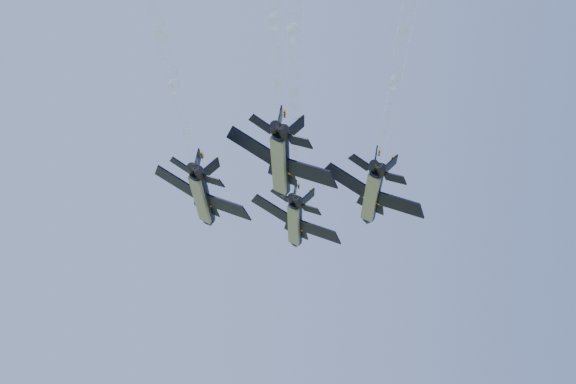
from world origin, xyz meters
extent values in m
cylinder|color=black|center=(5.80, 12.26, 104.38)|extent=(5.07, 13.09, 2.24)
cone|color=black|center=(7.52, 19.79, 104.38)|extent=(2.75, 2.97, 2.24)
ellipsoid|color=black|center=(6.79, 15.44, 104.85)|extent=(1.71, 2.55, 1.16)
cube|color=gray|center=(5.51, 12.33, 103.82)|extent=(4.04, 11.63, 1.08)
cube|color=black|center=(2.74, 12.16, 105.87)|extent=(5.31, 3.56, 2.84)
cube|color=#FFB90D|center=(3.16, 13.77, 105.95)|extent=(4.94, 0.78, 2.79)
cube|color=black|center=(8.43, 10.86, 102.72)|extent=(5.94, 5.27, 2.84)
cube|color=#FFB90D|center=(8.84, 12.47, 102.81)|extent=(4.40, 2.82, 2.79)
cube|color=black|center=(2.67, 6.65, 105.35)|extent=(2.51, 1.90, 1.32)
cube|color=black|center=(6.18, 5.85, 103.41)|extent=(2.77, 2.59, 1.32)
cube|color=black|center=(4.50, 6.93, 105.97)|extent=(1.07, 2.23, 2.52)
cube|color=black|center=(5.92, 6.61, 105.19)|extent=(2.37, 2.52, 1.86)
cylinder|color=black|center=(3.86, 5.68, 104.50)|extent=(1.68, 1.46, 1.45)
cylinder|color=black|center=(4.61, 5.51, 104.09)|extent=(1.68, 1.46, 1.45)
cylinder|color=black|center=(-6.76, 4.24, 104.38)|extent=(5.07, 13.09, 2.24)
cone|color=black|center=(-5.04, 11.77, 104.38)|extent=(2.75, 2.97, 2.24)
ellipsoid|color=black|center=(-5.77, 7.41, 104.85)|extent=(1.71, 2.55, 1.16)
cube|color=gray|center=(-7.05, 4.30, 103.82)|extent=(4.04, 11.63, 1.08)
cube|color=black|center=(-9.82, 4.14, 105.87)|extent=(5.31, 3.56, 2.84)
cube|color=#FFB90D|center=(-9.40, 5.74, 105.95)|extent=(4.94, 0.78, 2.79)
cube|color=black|center=(-4.13, 2.84, 102.72)|extent=(5.94, 5.27, 2.84)
cube|color=#FFB90D|center=(-3.72, 4.44, 102.81)|extent=(4.40, 2.82, 2.79)
cube|color=black|center=(-9.89, -1.37, 105.35)|extent=(2.51, 1.90, 1.32)
cube|color=black|center=(-6.38, -2.18, 103.41)|extent=(2.77, 2.59, 1.32)
cube|color=black|center=(-8.06, -1.09, 105.97)|extent=(1.07, 2.23, 2.52)
cube|color=black|center=(-6.64, -1.42, 105.19)|extent=(2.37, 2.52, 1.86)
cylinder|color=black|center=(-8.70, -2.34, 104.50)|extent=(1.68, 1.46, 1.45)
cylinder|color=black|center=(-7.95, -2.52, 104.09)|extent=(1.68, 1.46, 1.45)
cylinder|color=black|center=(12.37, -0.17, 104.38)|extent=(5.07, 13.09, 2.24)
cone|color=black|center=(14.09, 7.36, 104.38)|extent=(2.75, 2.97, 2.24)
ellipsoid|color=black|center=(13.35, 3.00, 104.85)|extent=(1.71, 2.55, 1.16)
cube|color=gray|center=(12.07, -0.11, 103.82)|extent=(4.04, 11.63, 1.08)
cube|color=black|center=(9.31, -0.27, 105.87)|extent=(5.31, 3.56, 2.84)
cube|color=#FFB90D|center=(9.72, 1.33, 105.95)|extent=(4.94, 0.78, 2.79)
cube|color=black|center=(14.99, -1.57, 102.72)|extent=(5.94, 5.27, 2.84)
cube|color=#FFB90D|center=(15.40, 0.03, 102.81)|extent=(4.40, 2.82, 2.79)
cube|color=black|center=(9.24, -5.79, 105.35)|extent=(2.51, 1.90, 1.32)
cube|color=black|center=(12.75, -6.59, 103.41)|extent=(2.77, 2.59, 1.32)
cube|color=black|center=(11.07, -5.50, 105.97)|extent=(1.07, 2.23, 2.52)
cube|color=black|center=(12.49, -5.83, 105.19)|extent=(2.37, 2.52, 1.86)
cylinder|color=black|center=(10.42, -6.75, 104.50)|extent=(1.68, 1.46, 1.45)
cylinder|color=black|center=(11.17, -6.93, 104.09)|extent=(1.68, 1.46, 1.45)
cylinder|color=black|center=(0.26, -8.35, 104.38)|extent=(5.07, 13.09, 2.24)
cone|color=black|center=(1.98, -0.82, 104.38)|extent=(2.75, 2.97, 2.24)
ellipsoid|color=black|center=(1.25, -5.18, 104.85)|extent=(1.71, 2.55, 1.16)
cube|color=gray|center=(-0.03, -8.28, 103.82)|extent=(4.04, 11.63, 1.08)
cube|color=black|center=(-2.80, -8.45, 105.87)|extent=(5.31, 3.56, 2.84)
cube|color=#FFB90D|center=(-2.38, -6.85, 105.95)|extent=(4.94, 0.78, 2.79)
cube|color=black|center=(2.88, -9.75, 102.72)|extent=(5.94, 5.27, 2.84)
cube|color=#FFB90D|center=(3.30, -8.15, 102.81)|extent=(4.40, 2.82, 2.79)
cube|color=black|center=(-2.87, -13.96, 105.35)|extent=(2.51, 1.90, 1.32)
cube|color=black|center=(0.64, -14.76, 103.41)|extent=(2.77, 2.59, 1.32)
cube|color=black|center=(-1.04, -13.68, 105.97)|extent=(1.07, 2.23, 2.52)
cube|color=black|center=(0.38, -14.01, 105.19)|extent=(2.37, 2.52, 1.86)
cylinder|color=black|center=(-1.69, -14.93, 104.50)|extent=(1.68, 1.46, 1.45)
cylinder|color=black|center=(-0.93, -15.10, 104.09)|extent=(1.68, 1.46, 1.45)
cylinder|color=white|center=(2.38, -2.70, 104.38)|extent=(5.07, 17.39, 1.19)
cylinder|color=white|center=(-1.31, -18.85, 104.38)|extent=(5.51, 17.49, 1.64)
cylinder|color=white|center=(-5.00, -35.00, 104.38)|extent=(6.02, 17.61, 2.17)
cylinder|color=white|center=(-10.18, -10.72, 104.38)|extent=(5.07, 17.39, 1.19)
cylinder|color=white|center=(-13.87, -26.88, 104.38)|extent=(5.51, 17.49, 1.64)
cylinder|color=white|center=(8.95, -15.13, 104.38)|extent=(5.07, 17.39, 1.19)
cylinder|color=white|center=(5.26, -31.29, 104.38)|extent=(5.51, 17.49, 1.64)
cylinder|color=white|center=(-3.16, -23.31, 104.38)|extent=(5.07, 17.39, 1.19)
camera|label=1|loc=(-13.24, -84.08, 74.62)|focal=50.00mm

